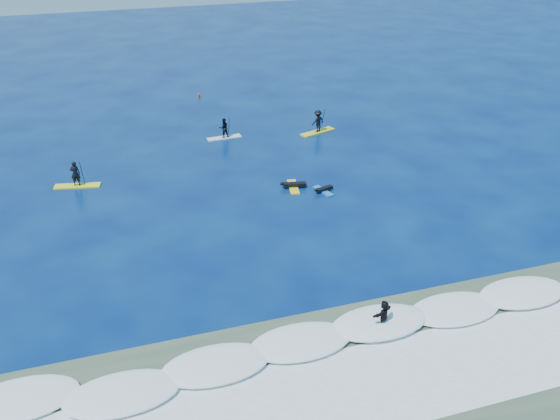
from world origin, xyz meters
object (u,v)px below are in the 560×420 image
object	(u,v)px
sup_paddler_center	(224,130)
prone_paddler_near	(293,185)
prone_paddler_far	(323,190)
sup_paddler_right	(318,123)
sup_paddler_left	(76,178)
wave_surfer	(384,315)
marker_buoy	(199,96)

from	to	relation	value
sup_paddler_center	prone_paddler_near	size ratio (longest dim) A/B	1.22
sup_paddler_center	prone_paddler_far	world-z (taller)	sup_paddler_center
sup_paddler_right	prone_paddler_far	xyz separation A→B (m)	(-3.74, -10.79, -0.75)
sup_paddler_left	prone_paddler_far	world-z (taller)	sup_paddler_left
prone_paddler_far	wave_surfer	size ratio (longest dim) A/B	0.91
sup_paddler_center	prone_paddler_near	xyz separation A→B (m)	(2.34, -10.66, -0.58)
prone_paddler_near	marker_buoy	bearing A→B (deg)	17.19
wave_surfer	prone_paddler_far	bearing A→B (deg)	53.16
sup_paddler_center	marker_buoy	xyz separation A→B (m)	(0.19, 11.38, -0.48)
marker_buoy	prone_paddler_near	bearing A→B (deg)	-84.41
prone_paddler_near	marker_buoy	xyz separation A→B (m)	(-2.16, 22.04, 0.09)
prone_paddler_far	marker_buoy	size ratio (longest dim) A/B	3.23
prone_paddler_near	prone_paddler_far	bearing A→B (deg)	-114.07
prone_paddler_far	marker_buoy	bearing A→B (deg)	-5.37
sup_paddler_right	sup_paddler_left	bearing A→B (deg)	174.59
sup_paddler_left	prone_paddler_near	distance (m)	14.98
sup_paddler_center	prone_paddler_far	size ratio (longest dim) A/B	1.51
marker_buoy	wave_surfer	bearing A→B (deg)	-88.38
wave_surfer	sup_paddler_center	bearing A→B (deg)	66.71
sup_paddler_right	wave_surfer	xyz separation A→B (m)	(-6.54, -25.47, -0.05)
sup_paddler_right	prone_paddler_far	bearing A→B (deg)	-128.13
sup_paddler_left	prone_paddler_far	distance (m)	17.02
sup_paddler_left	wave_surfer	distance (m)	24.50
prone_paddler_far	wave_surfer	distance (m)	14.96
sup_paddler_left	wave_surfer	world-z (taller)	sup_paddler_left
sup_paddler_left	sup_paddler_center	world-z (taller)	sup_paddler_left
wave_surfer	marker_buoy	xyz separation A→B (m)	(-1.07, 37.96, -0.57)
prone_paddler_near	marker_buoy	world-z (taller)	marker_buoy
prone_paddler_far	sup_paddler_center	bearing A→B (deg)	4.04
sup_paddler_left	marker_buoy	xyz separation A→B (m)	(12.03, 17.26, -0.42)
sup_paddler_right	wave_surfer	world-z (taller)	sup_paddler_right
wave_surfer	sup_paddler_left	bearing A→B (deg)	96.32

